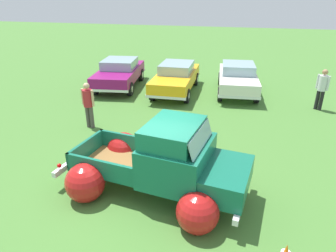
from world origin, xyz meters
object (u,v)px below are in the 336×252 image
at_px(show_car_2, 238,77).
at_px(spectator_1, 88,103).
at_px(show_car_0, 119,72).
at_px(lane_cone_1, 201,137).
at_px(vintage_pickup_truck, 167,167).
at_px(show_car_1, 176,77).
at_px(spectator_0, 322,87).

xyz_separation_m(show_car_2, spectator_1, (-5.09, -5.63, 0.19)).
xyz_separation_m(show_car_0, lane_cone_1, (5.12, -5.65, -0.47)).
height_order(spectator_1, lane_cone_1, spectator_1).
bearing_deg(vintage_pickup_truck, show_car_0, 127.28).
bearing_deg(vintage_pickup_truck, show_car_1, 109.19).
height_order(spectator_0, spectator_1, spectator_0).
distance_m(show_car_2, spectator_1, 7.59).
distance_m(show_car_1, spectator_0, 6.51).
distance_m(spectator_1, lane_cone_1, 4.26).
height_order(vintage_pickup_truck, lane_cone_1, vintage_pickup_truck).
relative_size(show_car_1, spectator_1, 2.72).
distance_m(vintage_pickup_truck, show_car_2, 8.93).
relative_size(show_car_2, spectator_0, 2.54).
bearing_deg(show_car_0, show_car_1, 79.06).
relative_size(show_car_0, show_car_2, 1.03).
bearing_deg(spectator_1, vintage_pickup_truck, -120.54).
bearing_deg(spectator_0, spectator_1, 152.01).
relative_size(show_car_2, lane_cone_1, 7.03).
relative_size(show_car_0, lane_cone_1, 7.26).
relative_size(spectator_1, lane_cone_1, 2.69).
bearing_deg(spectator_1, lane_cone_1, -86.68).
height_order(show_car_2, lane_cone_1, show_car_2).
relative_size(show_car_1, show_car_2, 1.04).
xyz_separation_m(vintage_pickup_truck, spectator_1, (-3.74, 3.20, 0.21)).
bearing_deg(show_car_1, vintage_pickup_truck, 9.84).
bearing_deg(spectator_0, show_car_1, 118.35).
xyz_separation_m(vintage_pickup_truck, spectator_0, (4.83, 7.24, 0.24)).
xyz_separation_m(show_car_0, spectator_0, (9.50, -1.12, 0.21)).
xyz_separation_m(vintage_pickup_truck, show_car_0, (-4.68, 8.36, 0.03)).
height_order(show_car_1, spectator_0, spectator_0).
relative_size(vintage_pickup_truck, show_car_2, 1.09).
bearing_deg(vintage_pickup_truck, lane_cone_1, 88.79).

